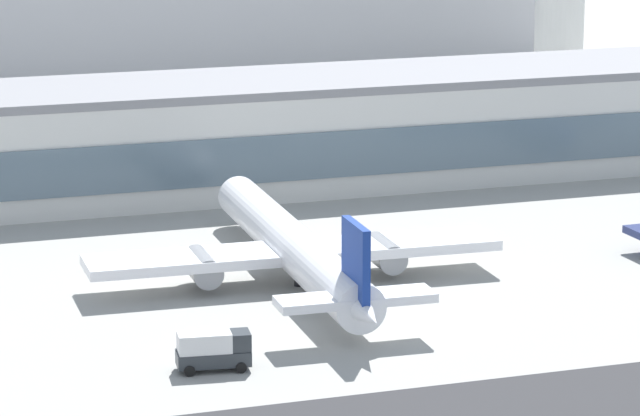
# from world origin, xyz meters

# --- Properties ---
(terminal_building) EXTENTS (189.71, 20.86, 13.17)m
(terminal_building) POSITION_xyz_m (1.35, 86.67, 6.59)
(terminal_building) COLOR silver
(terminal_building) RESTS_ON ground_plane
(airliner_navy_tail_gate_1) EXTENTS (40.70, 50.61, 10.56)m
(airliner_navy_tail_gate_1) POSITION_xyz_m (1.12, 43.67, 3.37)
(airliner_navy_tail_gate_1) COLOR white
(airliner_navy_tail_gate_1) RESTS_ON ground_plane
(service_box_truck_1) EXTENTS (6.26, 3.31, 3.25)m
(service_box_truck_1) POSITION_xyz_m (-13.00, 22.06, 1.79)
(service_box_truck_1) COLOR #2D3338
(service_box_truck_1) RESTS_ON ground_plane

